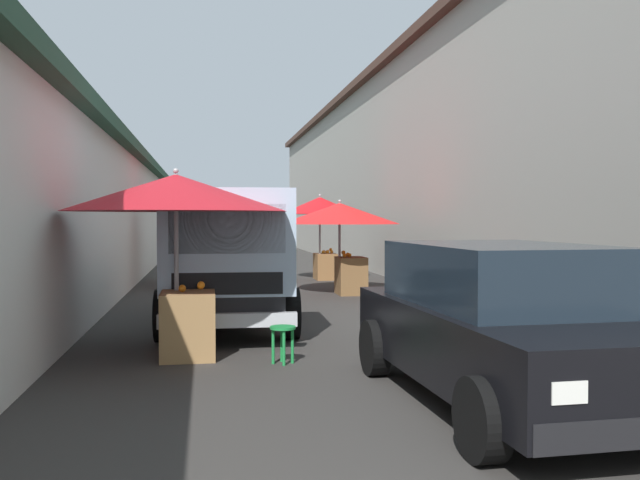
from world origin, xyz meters
TOP-DOWN VIEW (x-y plane):
  - ground at (13.50, 0.00)m, footprint 90.00×90.00m
  - building_right_concrete at (15.75, -6.94)m, footprint 49.80×7.50m
  - fruit_stall_near_left at (7.45, 2.03)m, footprint 2.74×2.74m
  - fruit_stall_mid_lane at (16.62, 1.79)m, footprint 2.41×2.41m
  - fruit_stall_far_left at (13.72, -1.28)m, footprint 2.69×2.69m
  - fruit_stall_far_right at (17.20, -1.42)m, footprint 2.18×2.18m
  - hatchback_car at (4.71, -1.00)m, footprint 3.96×2.03m
  - delivery_truck at (9.03, 1.37)m, footprint 4.97×2.09m
  - vendor_by_crates at (17.39, 0.64)m, footprint 0.59×0.35m
  - parked_scooter at (9.99, -2.83)m, footprint 1.68×0.53m
  - plastic_stool at (6.72, 0.81)m, footprint 0.30×0.30m

SIDE VIEW (x-z plane):
  - ground at x=13.50m, z-range 0.00..0.00m
  - plastic_stool at x=6.72m, z-range 0.11..0.54m
  - parked_scooter at x=9.99m, z-range -0.12..1.02m
  - hatchback_car at x=4.71m, z-range 0.01..1.46m
  - vendor_by_crates at x=17.39m, z-range 0.11..1.66m
  - delivery_truck at x=9.03m, z-range 0.00..2.08m
  - fruit_stall_far_left at x=13.72m, z-range 0.60..2.71m
  - fruit_stall_near_left at x=7.45m, z-range 0.64..2.95m
  - fruit_stall_far_right at x=17.20m, z-range 0.64..2.99m
  - fruit_stall_mid_lane at x=16.62m, z-range 0.68..3.14m
  - building_right_concrete at x=15.75m, z-range 0.01..6.31m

